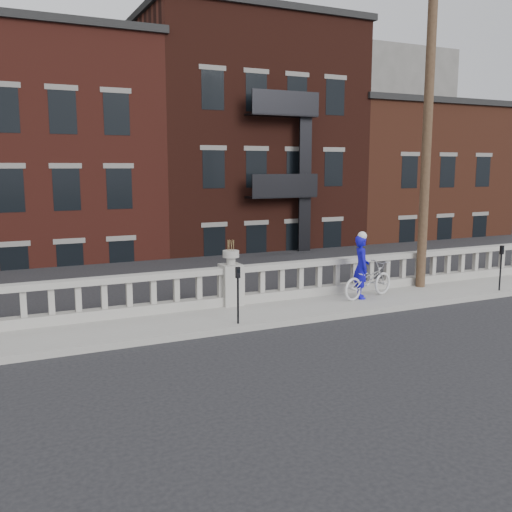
% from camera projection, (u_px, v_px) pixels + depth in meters
% --- Properties ---
extents(ground, '(120.00, 120.00, 0.00)m').
position_uv_depth(ground, '(305.00, 353.00, 11.84)').
color(ground, black).
rests_on(ground, ground).
extents(sidewalk, '(32.00, 2.20, 0.15)m').
position_uv_depth(sidewalk, '(246.00, 315.00, 14.51)').
color(sidewalk, gray).
rests_on(sidewalk, ground).
extents(balustrade, '(28.00, 0.34, 1.03)m').
position_uv_depth(balustrade, '(231.00, 287.00, 15.27)').
color(balustrade, gray).
rests_on(balustrade, sidewalk).
extents(planter_pedestal, '(0.55, 0.55, 1.76)m').
position_uv_depth(planter_pedestal, '(231.00, 280.00, 15.24)').
color(planter_pedestal, gray).
rests_on(planter_pedestal, sidewalk).
extents(lower_level, '(80.00, 44.00, 20.80)m').
position_uv_depth(lower_level, '(110.00, 188.00, 32.26)').
color(lower_level, '#605E59').
rests_on(lower_level, ground).
extents(utility_pole, '(1.60, 0.28, 10.00)m').
position_uv_depth(utility_pole, '(428.00, 118.00, 16.85)').
color(utility_pole, '#422D1E').
rests_on(utility_pole, sidewalk).
extents(parking_meter_c, '(0.10, 0.09, 1.36)m').
position_uv_depth(parking_meter_c, '(238.00, 289.00, 13.36)').
color(parking_meter_c, black).
rests_on(parking_meter_c, sidewalk).
extents(parking_meter_d, '(0.10, 0.09, 1.36)m').
position_uv_depth(parking_meter_d, '(501.00, 263.00, 16.96)').
color(parking_meter_d, black).
rests_on(parking_meter_d, sidewalk).
extents(bicycle, '(2.02, 1.11, 1.01)m').
position_uv_depth(bicycle, '(368.00, 280.00, 16.10)').
color(bicycle, silver).
rests_on(bicycle, sidewalk).
extents(cyclist, '(0.65, 0.76, 1.78)m').
position_uv_depth(cyclist, '(361.00, 267.00, 15.99)').
color(cyclist, '#100BAC').
rests_on(cyclist, sidewalk).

